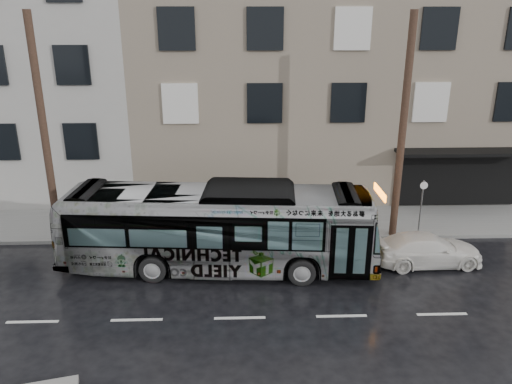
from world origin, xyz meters
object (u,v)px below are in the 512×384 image
at_px(sign_post, 421,208).
at_px(white_sedan, 427,249).
at_px(utility_pole_front, 403,130).
at_px(bus, 218,228).
at_px(utility_pole_rear, 44,133).

distance_m(sign_post, white_sedan, 2.55).
relative_size(utility_pole_front, white_sedan, 2.19).
height_order(sign_post, white_sedan, sign_post).
bearing_deg(bus, white_sedan, -85.53).
distance_m(utility_pole_rear, sign_post, 15.46).
distance_m(utility_pole_front, white_sedan, 4.74).
height_order(utility_pole_front, bus, utility_pole_front).
xyz_separation_m(utility_pole_front, white_sedan, (0.60, -2.38, -4.06)).
relative_size(utility_pole_front, sign_post, 3.75).
bearing_deg(bus, utility_pole_front, -67.36).
xyz_separation_m(utility_pole_front, bus, (-7.26, -2.41, -3.05)).
distance_m(utility_pole_front, utility_pole_rear, 14.00).
bearing_deg(sign_post, white_sedan, -101.90).
bearing_deg(utility_pole_rear, utility_pole_front, 0.00).
relative_size(utility_pole_rear, white_sedan, 2.19).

